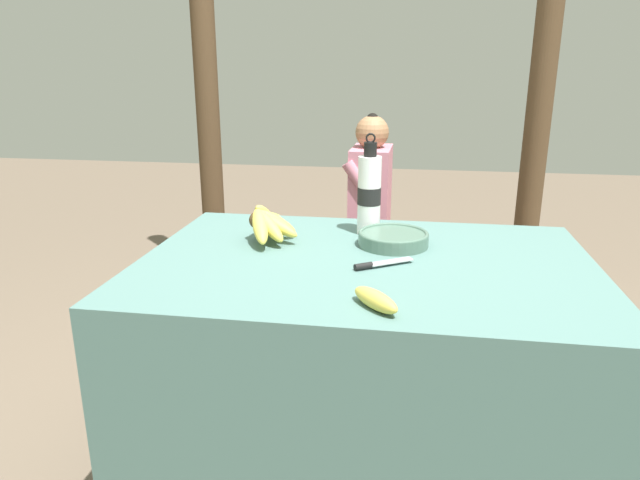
# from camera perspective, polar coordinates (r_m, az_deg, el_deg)

# --- Properties ---
(ground_plane) EXTENTS (12.00, 12.00, 0.00)m
(ground_plane) POSITION_cam_1_polar(r_m,az_deg,el_deg) (2.12, 4.07, -22.20)
(ground_plane) COLOR brown
(market_counter) EXTENTS (1.37, 0.95, 0.77)m
(market_counter) POSITION_cam_1_polar(r_m,az_deg,el_deg) (1.90, 4.32, -13.11)
(market_counter) COLOR #4C706B
(market_counter) RESTS_ON ground_plane
(banana_bunch_ripe) EXTENTS (0.18, 0.29, 0.13)m
(banana_bunch_ripe) POSITION_cam_1_polar(r_m,az_deg,el_deg) (1.90, -5.25, 1.79)
(banana_bunch_ripe) COLOR #4C381E
(banana_bunch_ripe) RESTS_ON market_counter
(serving_bowl) EXTENTS (0.23, 0.23, 0.05)m
(serving_bowl) POSITION_cam_1_polar(r_m,az_deg,el_deg) (1.87, 7.33, 0.20)
(serving_bowl) COLOR #4C6B5B
(serving_bowl) RESTS_ON market_counter
(water_bottle) EXTENTS (0.08, 0.08, 0.35)m
(water_bottle) POSITION_cam_1_polar(r_m,az_deg,el_deg) (1.97, 4.94, 4.65)
(water_bottle) COLOR white
(water_bottle) RESTS_ON market_counter
(loose_banana_front) EXTENTS (0.14, 0.15, 0.05)m
(loose_banana_front) POSITION_cam_1_polar(r_m,az_deg,el_deg) (1.39, 5.57, -5.97)
(loose_banana_front) COLOR #E0C64C
(loose_banana_front) RESTS_ON market_counter
(knife) EXTENTS (0.18, 0.13, 0.02)m
(knife) POSITION_cam_1_polar(r_m,az_deg,el_deg) (1.67, 5.45, -2.43)
(knife) COLOR #BCBCC1
(knife) RESTS_ON market_counter
(wooden_bench) EXTENTS (1.81, 0.32, 0.45)m
(wooden_bench) POSITION_cam_1_polar(r_m,az_deg,el_deg) (3.15, 3.67, -0.55)
(wooden_bench) COLOR #4C3823
(wooden_bench) RESTS_ON ground_plane
(seated_vendor) EXTENTS (0.41, 0.39, 1.10)m
(seated_vendor) POSITION_cam_1_polar(r_m,az_deg,el_deg) (3.05, 4.12, 3.85)
(seated_vendor) COLOR #564C60
(seated_vendor) RESTS_ON ground_plane
(banana_bunch_green) EXTENTS (0.15, 0.25, 0.12)m
(banana_bunch_green) POSITION_cam_1_polar(r_m,az_deg,el_deg) (3.19, -4.80, 2.03)
(banana_bunch_green) COLOR #4C381E
(banana_bunch_green) RESTS_ON wooden_bench
(support_post_near) EXTENTS (0.14, 0.14, 2.49)m
(support_post_near) POSITION_cam_1_polar(r_m,az_deg,el_deg) (3.64, -11.32, 15.36)
(support_post_near) COLOR #4C3823
(support_post_near) RESTS_ON ground_plane
(support_post_far) EXTENTS (0.14, 0.14, 2.49)m
(support_post_far) POSITION_cam_1_polar(r_m,az_deg,el_deg) (3.48, 21.33, 14.49)
(support_post_far) COLOR #4C3823
(support_post_far) RESTS_ON ground_plane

